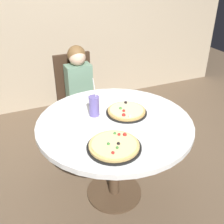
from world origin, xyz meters
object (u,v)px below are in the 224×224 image
object	(u,v)px
diner_child	(82,104)
pizza_cheese	(114,146)
chair_wooden	(77,93)
soda_cup	(94,106)
pizza_veggie	(126,111)
dining_table	(115,132)

from	to	relation	value
diner_child	pizza_cheese	distance (m)	1.20
chair_wooden	pizza_cheese	bearing A→B (deg)	-95.74
diner_child	soda_cup	size ratio (longest dim) A/B	3.52
soda_cup	pizza_veggie	bearing A→B (deg)	-16.54
dining_table	diner_child	xyz separation A→B (m)	(0.00, 0.86, -0.16)
diner_child	chair_wooden	bearing A→B (deg)	91.55
chair_wooden	soda_cup	xyz separation A→B (m)	(-0.11, -0.90, 0.30)
dining_table	pizza_veggie	xyz separation A→B (m)	(0.13, 0.07, 0.12)
diner_child	pizza_veggie	world-z (taller)	diner_child
pizza_veggie	pizza_cheese	size ratio (longest dim) A/B	0.91
pizza_veggie	soda_cup	size ratio (longest dim) A/B	1.05
pizza_veggie	pizza_cheese	bearing A→B (deg)	-125.78
soda_cup	chair_wooden	bearing A→B (deg)	83.17
dining_table	pizza_cheese	xyz separation A→B (m)	(-0.14, -0.31, 0.12)
diner_child	soda_cup	world-z (taller)	diner_child
pizza_veggie	soda_cup	distance (m)	0.26
diner_child	pizza_veggie	distance (m)	0.85
diner_child	soda_cup	distance (m)	0.80
chair_wooden	pizza_veggie	world-z (taller)	chair_wooden
dining_table	diner_child	world-z (taller)	diner_child
chair_wooden	dining_table	bearing A→B (deg)	-89.85
diner_child	pizza_veggie	xyz separation A→B (m)	(0.13, -0.79, 0.28)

